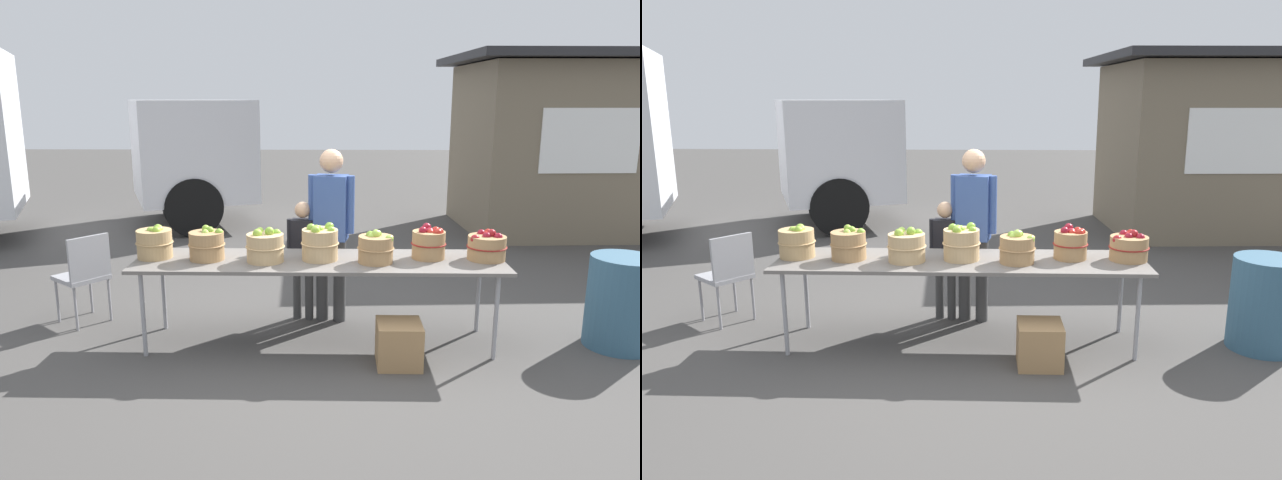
% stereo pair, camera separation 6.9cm
% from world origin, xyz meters
% --- Properties ---
extents(ground_plane, '(40.00, 40.00, 0.00)m').
position_xyz_m(ground_plane, '(0.00, 0.00, 0.00)').
color(ground_plane, '#474442').
extents(market_table, '(3.10, 0.76, 0.75)m').
position_xyz_m(market_table, '(0.00, 0.00, 0.72)').
color(market_table, slate).
rests_on(market_table, ground).
extents(apple_basket_green_0, '(0.32, 0.32, 0.29)m').
position_xyz_m(apple_basket_green_0, '(-1.40, 0.04, 0.88)').
color(apple_basket_green_0, tan).
rests_on(apple_basket_green_0, market_table).
extents(apple_basket_green_1, '(0.31, 0.31, 0.29)m').
position_xyz_m(apple_basket_green_1, '(-0.95, -0.01, 0.88)').
color(apple_basket_green_1, '#A87F51').
rests_on(apple_basket_green_1, market_table).
extents(apple_basket_green_2, '(0.33, 0.33, 0.29)m').
position_xyz_m(apple_basket_green_2, '(-0.45, -0.06, 0.88)').
color(apple_basket_green_2, tan).
rests_on(apple_basket_green_2, market_table).
extents(apple_basket_green_3, '(0.32, 0.32, 0.31)m').
position_xyz_m(apple_basket_green_3, '(0.00, 0.01, 0.89)').
color(apple_basket_green_3, tan).
rests_on(apple_basket_green_3, market_table).
extents(apple_basket_green_4, '(0.31, 0.31, 0.28)m').
position_xyz_m(apple_basket_green_4, '(0.47, -0.07, 0.87)').
color(apple_basket_green_4, '#A87F51').
rests_on(apple_basket_green_4, market_table).
extents(apple_basket_red_0, '(0.30, 0.30, 0.29)m').
position_xyz_m(apple_basket_red_0, '(0.93, 0.07, 0.88)').
color(apple_basket_red_0, '#A87F51').
rests_on(apple_basket_red_0, market_table).
extents(apple_basket_red_1, '(0.34, 0.34, 0.26)m').
position_xyz_m(apple_basket_red_1, '(1.41, 0.04, 0.86)').
color(apple_basket_red_1, '#A87F51').
rests_on(apple_basket_red_1, market_table).
extents(vendor_adult, '(0.43, 0.27, 1.63)m').
position_xyz_m(vendor_adult, '(0.10, 0.56, 0.96)').
color(vendor_adult, '#3F3F3F').
rests_on(vendor_adult, ground).
extents(child_customer, '(0.30, 0.17, 1.14)m').
position_xyz_m(child_customer, '(-0.17, 0.59, 0.67)').
color(child_customer, '#3F3F3F').
rests_on(child_customer, ground).
extents(food_kiosk, '(3.66, 3.10, 2.74)m').
position_xyz_m(food_kiosk, '(3.76, 4.81, 1.38)').
color(food_kiosk, '#726651').
rests_on(food_kiosk, ground).
extents(folding_chair, '(0.56, 0.56, 0.86)m').
position_xyz_m(folding_chair, '(-2.19, 0.42, 0.51)').
color(folding_chair, '#99999E').
rests_on(folding_chair, ground).
extents(trash_barrel, '(0.57, 0.57, 0.79)m').
position_xyz_m(trash_barrel, '(2.56, -0.01, 0.40)').
color(trash_barrel, '#335972').
rests_on(trash_barrel, ground).
extents(produce_crate, '(0.35, 0.35, 0.35)m').
position_xyz_m(produce_crate, '(0.64, -0.42, 0.18)').
color(produce_crate, '#A87F51').
rests_on(produce_crate, ground).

